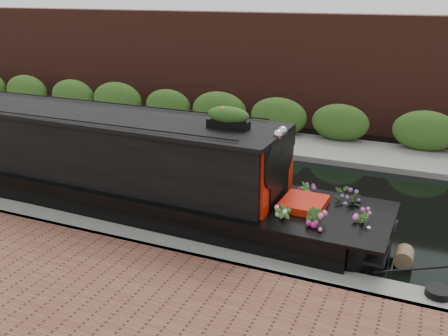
% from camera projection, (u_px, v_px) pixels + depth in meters
% --- Properties ---
extents(ground, '(80.00, 80.00, 0.00)m').
position_uv_depth(ground, '(218.00, 190.00, 12.60)').
color(ground, black).
rests_on(ground, ground).
extents(near_bank_coping, '(40.00, 0.60, 0.50)m').
position_uv_depth(near_bank_coping, '(149.00, 248.00, 9.75)').
color(near_bank_coping, slate).
rests_on(near_bank_coping, ground).
extents(far_bank_path, '(40.00, 2.40, 0.34)m').
position_uv_depth(far_bank_path, '(271.00, 145.00, 16.22)').
color(far_bank_path, slate).
rests_on(far_bank_path, ground).
extents(far_hedge, '(40.00, 1.10, 2.80)m').
position_uv_depth(far_hedge, '(279.00, 138.00, 17.00)').
color(far_hedge, '#31561C').
rests_on(far_hedge, ground).
extents(far_brick_wall, '(40.00, 1.00, 8.00)m').
position_uv_depth(far_brick_wall, '(296.00, 124.00, 18.81)').
color(far_brick_wall, '#4A2119').
rests_on(far_brick_wall, ground).
extents(narrowboat, '(12.26, 2.42, 2.88)m').
position_uv_depth(narrowboat, '(102.00, 172.00, 11.38)').
color(narrowboat, black).
rests_on(narrowboat, ground).
extents(rope_fender, '(0.34, 0.42, 0.34)m').
position_uv_depth(rope_fender, '(404.00, 257.00, 9.11)').
color(rope_fender, brown).
rests_on(rope_fender, ground).
extents(coiled_mooring_rope, '(0.41, 0.41, 0.12)m').
position_uv_depth(coiled_mooring_rope, '(438.00, 292.00, 7.80)').
color(coiled_mooring_rope, black).
rests_on(coiled_mooring_rope, near_bank_coping).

